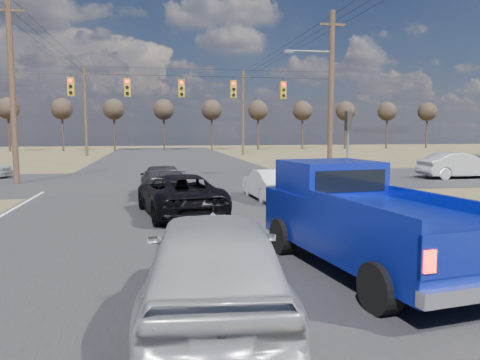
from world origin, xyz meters
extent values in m
plane|color=brown|center=(0.00, 0.00, 0.00)|extent=(160.00, 160.00, 0.00)
cube|color=#28282B|center=(0.00, 10.00, 0.00)|extent=(14.00, 120.00, 0.02)
cube|color=#28282B|center=(0.00, 18.00, 0.00)|extent=(120.00, 12.00, 0.02)
cylinder|color=#473323|center=(-9.00, 18.00, 5.00)|extent=(0.32, 0.32, 10.00)
cube|color=#473323|center=(-9.00, 18.00, 9.20)|extent=(1.60, 0.12, 0.12)
cylinder|color=#473323|center=(9.00, 18.00, 5.00)|extent=(0.32, 0.32, 10.00)
cube|color=#473323|center=(9.00, 18.00, 9.20)|extent=(1.60, 0.12, 0.12)
cylinder|color=black|center=(0.00, 18.00, 6.00)|extent=(18.00, 0.02, 0.02)
cylinder|color=black|center=(0.00, 18.00, 6.40)|extent=(18.00, 0.02, 0.02)
cube|color=#B28C14|center=(-6.00, 18.00, 5.30)|extent=(0.34, 0.24, 1.00)
cylinder|color=#FF0C05|center=(-6.00, 17.86, 5.63)|extent=(0.20, 0.06, 0.20)
cylinder|color=black|center=(-6.00, 17.86, 5.30)|extent=(0.20, 0.06, 0.20)
cylinder|color=black|center=(-6.00, 17.86, 4.97)|extent=(0.20, 0.06, 0.20)
cube|color=black|center=(-6.00, 17.83, 5.74)|extent=(0.24, 0.14, 0.03)
cube|color=#B28C14|center=(-3.00, 18.00, 5.30)|extent=(0.34, 0.24, 1.00)
cylinder|color=#FF0C05|center=(-3.00, 17.86, 5.63)|extent=(0.20, 0.06, 0.20)
cylinder|color=black|center=(-3.00, 17.86, 5.30)|extent=(0.20, 0.06, 0.20)
cylinder|color=black|center=(-3.00, 17.86, 4.97)|extent=(0.20, 0.06, 0.20)
cube|color=black|center=(-3.00, 17.83, 5.74)|extent=(0.24, 0.14, 0.03)
cube|color=#B28C14|center=(0.00, 18.00, 5.30)|extent=(0.34, 0.24, 1.00)
cylinder|color=#FF0C05|center=(0.00, 17.86, 5.63)|extent=(0.20, 0.06, 0.20)
cylinder|color=black|center=(0.00, 17.86, 5.30)|extent=(0.20, 0.06, 0.20)
cylinder|color=black|center=(0.00, 17.86, 4.97)|extent=(0.20, 0.06, 0.20)
cube|color=black|center=(0.00, 17.83, 5.74)|extent=(0.24, 0.14, 0.03)
cube|color=#B28C14|center=(3.00, 18.00, 5.30)|extent=(0.34, 0.24, 1.00)
cylinder|color=#FF0C05|center=(3.00, 17.86, 5.63)|extent=(0.20, 0.06, 0.20)
cylinder|color=black|center=(3.00, 17.86, 5.30)|extent=(0.20, 0.06, 0.20)
cylinder|color=black|center=(3.00, 17.86, 4.97)|extent=(0.20, 0.06, 0.20)
cube|color=black|center=(3.00, 17.83, 5.74)|extent=(0.24, 0.14, 0.03)
cube|color=#B28C14|center=(6.00, 18.00, 5.30)|extent=(0.34, 0.24, 1.00)
cylinder|color=#FF0C05|center=(6.00, 17.86, 5.63)|extent=(0.20, 0.06, 0.20)
cylinder|color=black|center=(6.00, 17.86, 5.30)|extent=(0.20, 0.06, 0.20)
cylinder|color=black|center=(6.00, 17.86, 4.97)|extent=(0.20, 0.06, 0.20)
cube|color=black|center=(6.00, 17.83, 5.74)|extent=(0.24, 0.14, 0.03)
cylinder|color=slate|center=(8.20, 13.50, 1.60)|extent=(0.12, 0.12, 3.20)
cube|color=black|center=(8.20, 13.50, 3.40)|extent=(0.24, 0.34, 1.00)
cylinder|color=slate|center=(7.60, 18.00, 7.60)|extent=(2.80, 0.10, 0.10)
cube|color=slate|center=(6.30, 18.00, 7.55)|extent=(0.55, 0.22, 0.14)
cylinder|color=#473323|center=(-9.00, 46.00, 5.00)|extent=(0.32, 0.32, 10.00)
cube|color=#473323|center=(-9.00, 46.00, 9.20)|extent=(1.60, 0.12, 0.12)
cylinder|color=#473323|center=(9.00, 46.00, 5.00)|extent=(0.32, 0.32, 10.00)
cube|color=#473323|center=(9.00, 46.00, 9.20)|extent=(1.60, 0.12, 0.12)
cylinder|color=black|center=(-9.00, 17.00, 9.30)|extent=(0.02, 58.00, 0.02)
cylinder|color=black|center=(-8.30, 17.00, 9.30)|extent=(0.02, 58.00, 0.02)
cylinder|color=black|center=(8.30, 17.00, 9.30)|extent=(0.02, 58.00, 0.02)
cylinder|color=black|center=(9.00, 17.00, 9.30)|extent=(0.02, 58.00, 0.02)
cylinder|color=black|center=(9.70, 17.00, 9.30)|extent=(0.02, 58.00, 0.02)
cylinder|color=#33261C|center=(-21.00, 60.00, 2.75)|extent=(0.28, 0.28, 5.50)
sphere|color=#2D231C|center=(-21.00, 60.00, 5.90)|extent=(3.00, 3.00, 3.00)
cylinder|color=#33261C|center=(-14.00, 60.00, 2.75)|extent=(0.28, 0.28, 5.50)
sphere|color=#2D231C|center=(-14.00, 60.00, 5.90)|extent=(3.00, 3.00, 3.00)
cylinder|color=#33261C|center=(-7.00, 60.00, 2.75)|extent=(0.28, 0.28, 5.50)
sphere|color=#2D231C|center=(-7.00, 60.00, 5.90)|extent=(3.00, 3.00, 3.00)
cylinder|color=#33261C|center=(0.00, 60.00, 2.75)|extent=(0.28, 0.28, 5.50)
sphere|color=#2D231C|center=(0.00, 60.00, 5.90)|extent=(3.00, 3.00, 3.00)
cylinder|color=#33261C|center=(7.00, 60.00, 2.75)|extent=(0.28, 0.28, 5.50)
sphere|color=#2D231C|center=(7.00, 60.00, 5.90)|extent=(3.00, 3.00, 3.00)
cylinder|color=#33261C|center=(14.00, 60.00, 2.75)|extent=(0.28, 0.28, 5.50)
sphere|color=#2D231C|center=(14.00, 60.00, 5.90)|extent=(3.00, 3.00, 3.00)
cylinder|color=#33261C|center=(21.00, 60.00, 2.75)|extent=(0.28, 0.28, 5.50)
sphere|color=#2D231C|center=(21.00, 60.00, 5.90)|extent=(3.00, 3.00, 3.00)
cylinder|color=#33261C|center=(28.00, 60.00, 2.75)|extent=(0.28, 0.28, 5.50)
sphere|color=#2D231C|center=(28.00, 60.00, 5.90)|extent=(3.00, 3.00, 3.00)
cylinder|color=#33261C|center=(35.00, 60.00, 2.75)|extent=(0.28, 0.28, 5.50)
sphere|color=#2D231C|center=(35.00, 60.00, 5.90)|extent=(3.00, 3.00, 3.00)
cylinder|color=#33261C|center=(42.00, 60.00, 2.75)|extent=(0.28, 0.28, 5.50)
sphere|color=#2D231C|center=(42.00, 60.00, 5.90)|extent=(3.00, 3.00, 3.00)
cylinder|color=black|center=(1.85, -2.47, 0.43)|extent=(0.46, 0.89, 0.86)
cylinder|color=black|center=(3.86, -2.19, 0.43)|extent=(0.46, 0.89, 0.86)
cylinder|color=black|center=(1.31, 1.34, 0.43)|extent=(0.46, 0.89, 0.86)
cylinder|color=black|center=(3.33, 1.63, 0.43)|extent=(0.46, 0.89, 0.86)
cube|color=#0E1EA1|center=(2.59, -0.42, 0.96)|extent=(2.92, 6.02, 1.07)
cube|color=#0E1EA1|center=(2.37, 1.11, 1.84)|extent=(2.21, 2.07, 0.77)
cube|color=black|center=(2.50, 0.24, 1.84)|extent=(1.70, 0.30, 0.48)
cube|color=#0E1EA1|center=(1.74, -1.67, 1.60)|extent=(0.59, 3.51, 0.21)
cube|color=#0E1EA1|center=(3.75, -1.39, 1.60)|extent=(0.59, 3.51, 0.21)
cube|color=#0E1EA1|center=(2.98, -3.26, 1.18)|extent=(2.13, 0.38, 0.64)
cube|color=#FF0C05|center=(2.06, -3.43, 1.12)|extent=(0.20, 0.09, 0.32)
imported|color=#ABADB3|center=(-0.80, -2.26, 0.89)|extent=(2.59, 5.40, 1.78)
imported|color=black|center=(-0.80, 6.96, 0.72)|extent=(3.13, 5.48, 1.44)
imported|color=white|center=(3.14, 10.00, 0.65)|extent=(1.55, 4.01, 1.30)
imported|color=#2B2B2F|center=(-1.28, 11.89, 0.69)|extent=(2.07, 4.79, 1.37)
imported|color=#B4B5BD|center=(16.65, 16.30, 0.79)|extent=(1.78, 4.84, 1.58)
camera|label=1|loc=(-1.68, -9.16, 2.93)|focal=35.00mm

